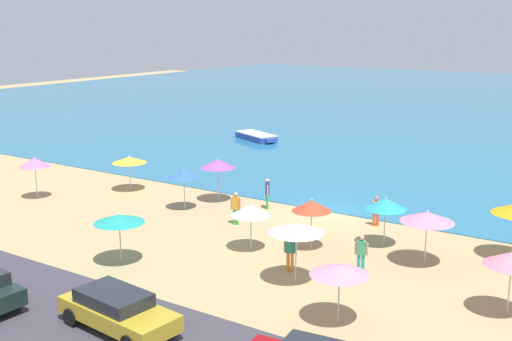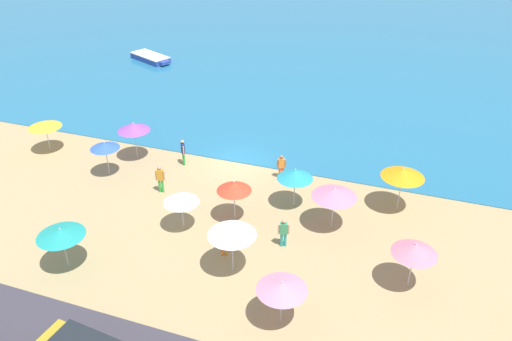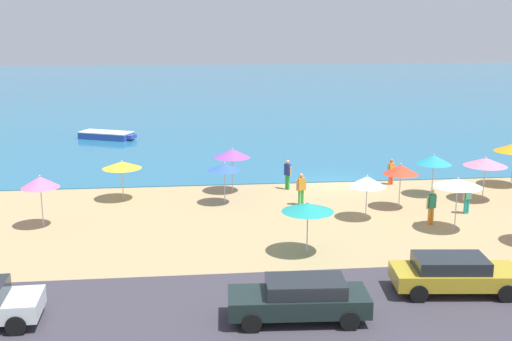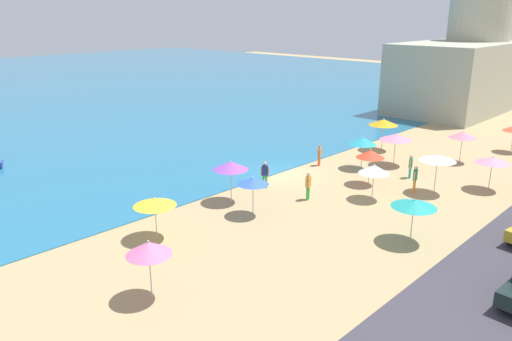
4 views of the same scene
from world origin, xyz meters
name	(u,v)px [view 1 (image 1 of 4)]	position (x,y,z in m)	size (l,w,h in m)	color
ground_plane	(327,212)	(0.00, 0.00, 0.00)	(160.00, 160.00, 0.00)	tan
beach_umbrella_0	(427,217)	(7.24, -4.82, 2.16)	(2.33, 2.33, 2.45)	#B2B2B7
beach_umbrella_1	(251,210)	(-0.09, -7.47, 1.92)	(1.85, 1.85, 2.26)	#B2B2B7
beach_umbrella_2	(512,259)	(11.40, -8.05, 2.15)	(2.00, 2.00, 2.48)	#B2B2B7
beach_umbrella_3	(340,269)	(6.59, -11.94, 1.99)	(2.09, 2.09, 2.25)	#B2B2B7
beach_umbrella_4	(129,160)	(-12.44, -2.63, 1.97)	(2.14, 2.14, 2.23)	#B2B2B7
beach_umbrella_5	(296,228)	(3.57, -9.69, 2.32)	(2.23, 2.23, 2.58)	#B2B2B7
beach_umbrella_6	(35,162)	(-15.81, -7.06, 2.21)	(1.80, 1.80, 2.55)	#B2B2B7
beach_umbrella_7	(119,219)	(-3.91, -11.98, 2.03)	(2.20, 2.20, 2.28)	#B2B2B7
beach_umbrella_8	(184,174)	(-6.92, -4.00, 2.02)	(1.78, 1.78, 2.28)	#B2B2B7
beach_umbrella_10	(386,204)	(4.83, -3.54, 2.07)	(1.98, 1.98, 2.40)	#B2B2B7
beach_umbrella_11	(312,206)	(2.16, -5.82, 2.09)	(1.85, 1.85, 2.42)	#B2B2B7
beach_umbrella_13	(218,164)	(-6.34, -1.61, 2.28)	(2.08, 2.08, 2.61)	#B2B2B7
bather_0	(267,192)	(-3.09, -1.34, 0.99)	(0.39, 0.48, 1.76)	green
bather_1	(236,207)	(-2.88, -4.71, 0.98)	(0.56, 0.30, 1.74)	green
bather_2	(376,209)	(3.29, -0.89, 0.89)	(0.54, 0.34, 1.59)	#E94C24
bather_3	(290,249)	(2.76, -8.74, 0.99)	(0.55, 0.32, 1.76)	orange
bather_4	(361,251)	(5.27, -7.14, 0.91)	(0.54, 0.33, 1.62)	teal
parked_car_3	(117,309)	(0.59, -16.62, 0.79)	(4.66, 2.26, 1.35)	#B19423
skiff_nearshore	(256,137)	(-15.55, 16.47, 0.35)	(4.93, 3.48, 0.59)	#2E49A1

